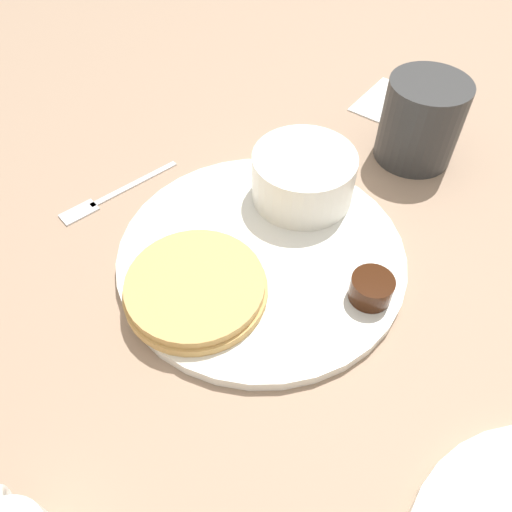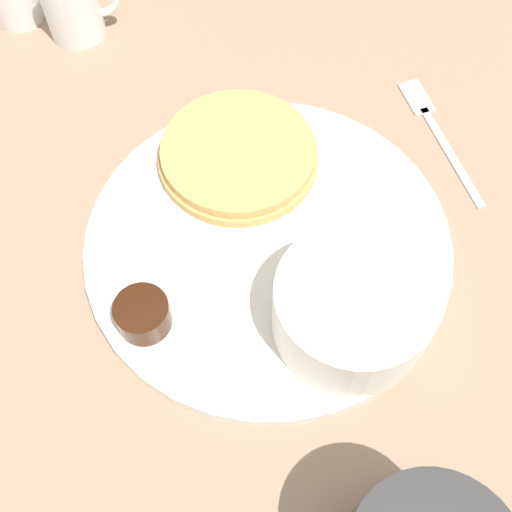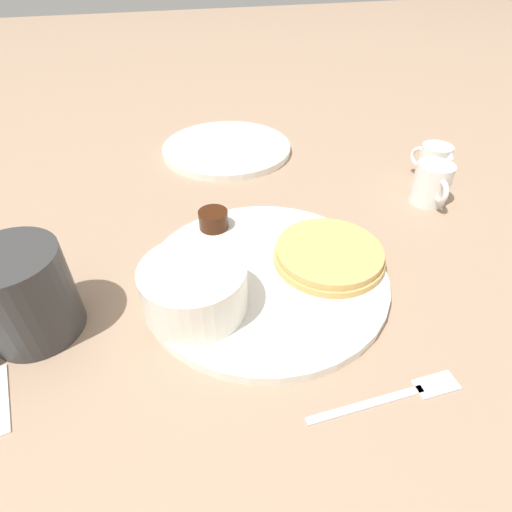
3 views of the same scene
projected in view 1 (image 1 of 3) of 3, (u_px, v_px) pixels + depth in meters
The scene contains 9 objects.
ground_plane at pixel (261, 259), 0.50m from camera, with size 4.00×4.00×0.00m, color #9E7F66.
plate at pixel (261, 255), 0.50m from camera, with size 0.28×0.28×0.01m.
pancake_stack at pixel (198, 290), 0.45m from camera, with size 0.13×0.13×0.02m.
bowl at pixel (303, 175), 0.52m from camera, with size 0.11×0.11×0.05m.
syrup_cup at pixel (371, 288), 0.45m from camera, with size 0.04×0.04×0.02m.
butter_ramekin at pixel (323, 180), 0.53m from camera, with size 0.05×0.05×0.05m.
coffee_mug at pixel (421, 120), 0.57m from camera, with size 0.11×0.10×0.10m.
fork at pixel (107, 197), 0.55m from camera, with size 0.15×0.02×0.00m.
napkin at pixel (390, 102), 0.67m from camera, with size 0.11×0.09×0.00m.
Camera 1 is at (0.21, 0.24, 0.39)m, focal length 35.00 mm.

